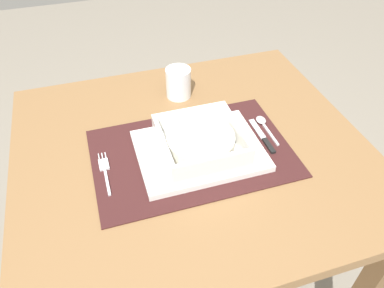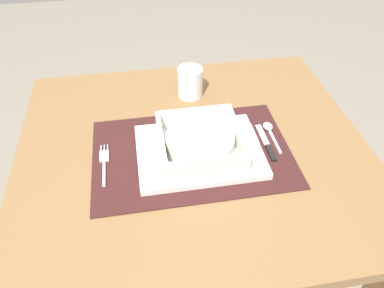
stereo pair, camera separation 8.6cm
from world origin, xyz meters
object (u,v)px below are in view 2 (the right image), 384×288
(butter_knife, at_px, (267,144))
(porridge_bowl, at_px, (200,144))
(dining_table, at_px, (193,180))
(bread_knife, at_px, (257,144))
(fork, at_px, (104,161))
(spoon, at_px, (269,129))
(drinking_glass, at_px, (190,84))

(butter_knife, bearing_deg, porridge_bowl, -173.33)
(dining_table, height_order, bread_knife, bread_knife)
(fork, relative_size, spoon, 1.17)
(butter_knife, distance_m, bread_knife, 0.02)
(dining_table, relative_size, spoon, 7.39)
(dining_table, distance_m, bread_knife, 0.20)
(dining_table, height_order, fork, fork)
(butter_knife, xyz_separation_m, bread_knife, (-0.02, 0.00, 0.00))
(fork, relative_size, drinking_glass, 1.59)
(drinking_glass, bearing_deg, bread_knife, -62.66)
(dining_table, xyz_separation_m, butter_knife, (0.18, -0.02, 0.12))
(dining_table, distance_m, drinking_glass, 0.27)
(porridge_bowl, relative_size, butter_knife, 1.41)
(bread_knife, bearing_deg, fork, -177.82)
(bread_knife, bearing_deg, porridge_bowl, -171.75)
(porridge_bowl, relative_size, drinking_glass, 2.18)
(porridge_bowl, height_order, bread_knife, porridge_bowl)
(fork, bearing_deg, butter_knife, 0.43)
(fork, height_order, spoon, spoon)
(dining_table, height_order, drinking_glass, drinking_glass)
(bread_knife, xyz_separation_m, drinking_glass, (-0.12, 0.24, 0.03))
(dining_table, relative_size, bread_knife, 6.44)
(dining_table, xyz_separation_m, drinking_glass, (0.03, 0.22, 0.15))
(porridge_bowl, bearing_deg, butter_knife, 3.24)
(dining_table, distance_m, butter_knife, 0.22)
(porridge_bowl, bearing_deg, fork, 175.48)
(porridge_bowl, distance_m, spoon, 0.20)
(butter_knife, bearing_deg, drinking_glass, 124.44)
(butter_knife, xyz_separation_m, drinking_glass, (-0.15, 0.24, 0.03))
(spoon, height_order, butter_knife, spoon)
(drinking_glass, bearing_deg, butter_knife, -58.98)
(dining_table, distance_m, spoon, 0.24)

